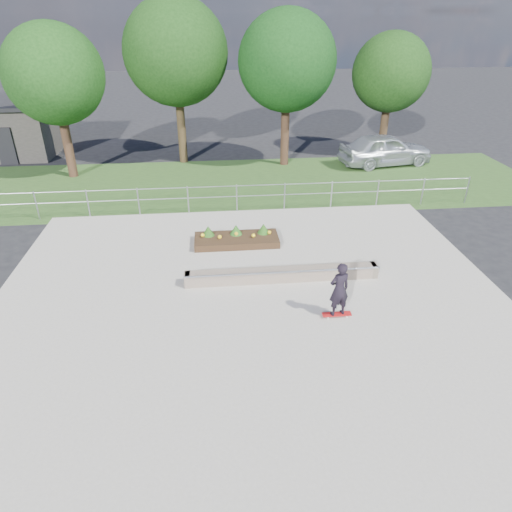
{
  "coord_description": "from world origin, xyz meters",
  "views": [
    {
      "loc": [
        -0.97,
        -10.23,
        7.45
      ],
      "look_at": [
        0.2,
        1.5,
        1.1
      ],
      "focal_mm": 32.0,
      "sensor_mm": 36.0,
      "label": 1
    }
  ],
  "objects": [
    {
      "name": "ground",
      "position": [
        0.0,
        0.0,
        0.0
      ],
      "size": [
        120.0,
        120.0,
        0.0
      ],
      "primitive_type": "plane",
      "color": "black",
      "rests_on": "ground"
    },
    {
      "name": "concrete_slab",
      "position": [
        0.0,
        0.0,
        0.03
      ],
      "size": [
        15.0,
        15.0,
        0.06
      ],
      "primitive_type": "cube",
      "color": "gray",
      "rests_on": "ground"
    },
    {
      "name": "planter_bed",
      "position": [
        -0.21,
        4.51,
        0.24
      ],
      "size": [
        3.0,
        1.2,
        0.61
      ],
      "color": "black",
      "rests_on": "concrete_slab"
    },
    {
      "name": "parked_car",
      "position": [
        8.42,
        13.38,
        0.85
      ],
      "size": [
        5.25,
        2.82,
        1.7
      ],
      "primitive_type": "imported",
      "rotation": [
        0.0,
        0.0,
        1.74
      ],
      "color": "#AFB4B9",
      "rests_on": "ground"
    },
    {
      "name": "tree_far_right",
      "position": [
        9.0,
        15.5,
        4.48
      ],
      "size": [
        4.2,
        4.2,
        6.6
      ],
      "color": "#2F1F12",
      "rests_on": "ground"
    },
    {
      "name": "tree_mid_right",
      "position": [
        3.0,
        14.0,
        5.23
      ],
      "size": [
        4.9,
        4.9,
        7.7
      ],
      "color": "black",
      "rests_on": "ground"
    },
    {
      "name": "skateboarder",
      "position": [
        2.25,
        -0.27,
        0.92
      ],
      "size": [
        0.8,
        0.51,
        1.66
      ],
      "color": "silver",
      "rests_on": "concrete_slab"
    },
    {
      "name": "tree_far_left",
      "position": [
        -8.0,
        13.0,
        4.85
      ],
      "size": [
        4.55,
        4.55,
        7.15
      ],
      "color": "#321D14",
      "rests_on": "ground"
    },
    {
      "name": "grass_verge",
      "position": [
        0.0,
        11.0,
        0.01
      ],
      "size": [
        30.0,
        8.0,
        0.02
      ],
      "primitive_type": "cube",
      "color": "#27441B",
      "rests_on": "ground"
    },
    {
      "name": "fence",
      "position": [
        0.0,
        7.5,
        0.77
      ],
      "size": [
        20.06,
        0.06,
        1.2
      ],
      "color": "gray",
      "rests_on": "ground"
    },
    {
      "name": "tree_mid_left",
      "position": [
        -2.5,
        15.0,
        5.61
      ],
      "size": [
        5.25,
        5.25,
        8.25
      ],
      "color": "black",
      "rests_on": "ground"
    },
    {
      "name": "grind_ledge",
      "position": [
        1.04,
        1.76,
        0.26
      ],
      "size": [
        6.0,
        0.44,
        0.43
      ],
      "color": "#695A4D",
      "rests_on": "concrete_slab"
    }
  ]
}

